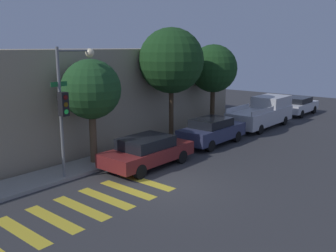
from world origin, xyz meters
The scene contains 12 objects.
ground_plane centered at (0.00, 0.00, 0.00)m, with size 60.00×60.00×0.00m, color #333335.
sidewalk centered at (0.00, 4.07, 0.07)m, with size 26.00×1.75×0.14m, color gray.
building_row centered at (0.00, 8.35, 2.52)m, with size 26.00×6.00×5.04m, color gray.
crosswalk centered at (-3.21, 0.80, 0.00)m, with size 6.71×2.60×0.00m.
traffic_light_pole centered at (-1.64, 3.37, 3.40)m, with size 2.03×0.56×5.17m.
sedan_near_corner centered at (1.34, 2.10, 0.71)m, with size 4.33×1.87×1.35m.
sedan_middle centered at (6.40, 2.10, 0.75)m, with size 4.20×1.76×1.43m.
pickup_truck centered at (12.37, 2.10, 0.94)m, with size 5.73×2.00×1.90m.
sedan_far_end centered at (18.30, 2.10, 0.72)m, with size 4.23×1.83×1.35m.
tree_near_corner centered at (0.01, 4.11, 3.35)m, with size 2.58×2.58×4.67m.
tree_midblock centered at (5.39, 4.11, 4.43)m, with size 3.47×3.47×6.18m.
tree_far_end centered at (9.43, 4.11, 3.83)m, with size 2.93×2.93×5.32m.
Camera 1 is at (-10.07, -8.73, 5.16)m, focal length 40.00 mm.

